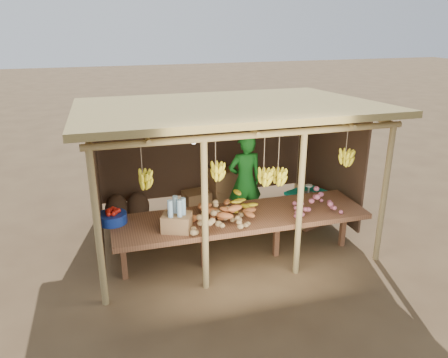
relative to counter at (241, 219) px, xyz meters
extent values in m
plane|color=brown|center=(0.00, 0.95, -0.74)|extent=(60.00, 60.00, 0.00)
cylinder|color=#987E4E|center=(-2.10, -0.55, 0.36)|extent=(0.09, 0.09, 2.20)
cylinder|color=#987E4E|center=(2.10, -0.55, 0.36)|extent=(0.09, 0.09, 2.20)
cylinder|color=#987E4E|center=(-2.10, 2.45, 0.36)|extent=(0.09, 0.09, 2.20)
cylinder|color=#987E4E|center=(2.10, 2.45, 0.36)|extent=(0.09, 0.09, 2.20)
cylinder|color=#987E4E|center=(-0.70, -0.55, 0.36)|extent=(0.09, 0.09, 2.20)
cylinder|color=#987E4E|center=(0.70, -0.55, 0.36)|extent=(0.09, 0.09, 2.20)
cylinder|color=#987E4E|center=(0.00, -0.55, 1.46)|extent=(4.40, 0.09, 0.09)
cylinder|color=#987E4E|center=(0.00, 2.45, 1.46)|extent=(4.40, 0.09, 0.09)
cube|color=#998247|center=(0.00, 0.95, 1.55)|extent=(4.70, 3.50, 0.28)
cube|color=#463020|center=(0.00, 2.43, 0.47)|extent=(4.20, 0.04, 1.98)
cube|color=#463020|center=(-2.08, 1.15, 0.47)|extent=(0.04, 2.40, 1.98)
cube|color=#463020|center=(2.08, 1.15, 0.47)|extent=(0.04, 2.40, 1.98)
cube|color=brown|center=(0.00, 0.00, 0.02)|extent=(3.90, 1.05, 0.08)
cube|color=brown|center=(-1.80, 0.00, -0.38)|extent=(0.08, 0.08, 0.72)
cube|color=brown|center=(-0.60, 0.00, -0.38)|extent=(0.08, 0.08, 0.72)
cube|color=brown|center=(0.60, 0.00, -0.38)|extent=(0.08, 0.08, 0.72)
cube|color=brown|center=(1.80, 0.00, -0.38)|extent=(0.08, 0.08, 0.72)
cylinder|color=navy|center=(-1.90, 0.28, 0.13)|extent=(0.42, 0.42, 0.15)
cube|color=#986C44|center=(-1.03, -0.23, 0.19)|extent=(0.48, 0.44, 0.25)
imported|color=#1A7521|center=(0.47, 1.23, 0.13)|extent=(0.64, 0.43, 1.73)
cube|color=brown|center=(1.62, 0.96, -0.46)|extent=(0.76, 0.71, 0.56)
cube|color=#0C8C76|center=(1.62, 0.96, -0.15)|extent=(0.85, 0.80, 0.06)
cube|color=#986C44|center=(0.30, 2.05, -0.52)|extent=(0.57, 0.50, 0.40)
cube|color=#986C44|center=(0.30, 2.05, -0.12)|extent=(0.57, 0.50, 0.40)
cube|color=#986C44|center=(-0.25, 2.05, -0.52)|extent=(0.57, 0.50, 0.40)
ellipsoid|color=#463020|center=(-1.80, 2.10, -0.48)|extent=(0.44, 0.44, 0.59)
ellipsoid|color=#463020|center=(-1.40, 2.10, -0.48)|extent=(0.44, 0.44, 0.59)
camera|label=1|loc=(-1.93, -5.75, 2.90)|focal=35.00mm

